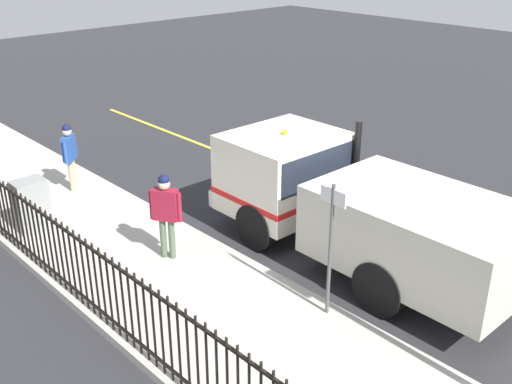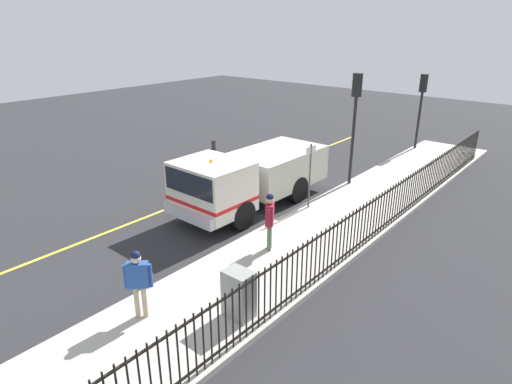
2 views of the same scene
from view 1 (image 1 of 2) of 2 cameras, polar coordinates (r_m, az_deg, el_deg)
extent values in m
plane|color=#2B2B2D|center=(12.16, 7.11, -5.43)|extent=(58.23, 58.23, 0.00)
cube|color=#B7B2A8|center=(10.22, -4.66, -11.02)|extent=(3.17, 26.47, 0.15)
cube|color=yellow|center=(13.65, 12.73, -2.44)|extent=(0.12, 23.82, 0.01)
cube|color=silver|center=(12.41, 2.65, 1.93)|extent=(2.29, 1.97, 1.61)
cube|color=black|center=(12.28, 2.68, 3.46)|extent=(2.11, 2.01, 0.71)
cube|color=beige|center=(10.63, 15.23, -3.80)|extent=(2.31, 3.67, 1.28)
cube|color=silver|center=(13.36, -0.58, 0.56)|extent=(2.16, 0.23, 0.36)
cube|color=red|center=(12.54, 2.62, 0.43)|extent=(2.32, 1.99, 0.12)
cylinder|color=black|center=(11.91, 0.10, -3.28)|extent=(0.31, 0.96, 0.96)
cylinder|color=black|center=(13.23, 6.60, -0.56)|extent=(0.31, 0.96, 0.96)
cylinder|color=black|center=(10.20, 11.67, -8.85)|extent=(0.31, 0.96, 0.96)
cylinder|color=black|center=(11.72, 17.64, -4.98)|extent=(0.31, 0.96, 0.96)
sphere|color=orange|center=(12.12, 2.73, 5.68)|extent=(0.12, 0.12, 0.12)
cylinder|color=black|center=(12.38, 9.42, 2.38)|extent=(0.14, 0.14, 1.93)
cube|color=maroon|center=(11.14, -8.57, -1.18)|extent=(0.44, 0.52, 0.59)
sphere|color=beige|center=(10.97, -8.70, 0.76)|extent=(0.22, 0.22, 0.22)
sphere|color=#14193F|center=(10.95, -8.72, 1.13)|extent=(0.21, 0.21, 0.21)
cylinder|color=#4C6047|center=(11.48, -8.76, -4.29)|extent=(0.12, 0.12, 0.80)
cylinder|color=#4C6047|center=(11.42, -7.96, -4.39)|extent=(0.12, 0.12, 0.80)
cylinder|color=maroon|center=(11.25, -9.83, -1.17)|extent=(0.09, 0.09, 0.57)
cylinder|color=maroon|center=(11.06, -7.27, -1.46)|extent=(0.09, 0.09, 0.57)
cube|color=#264C99|center=(14.67, -17.27, 4.02)|extent=(0.47, 0.47, 0.57)
sphere|color=beige|center=(14.55, -17.45, 5.47)|extent=(0.21, 0.21, 0.21)
sphere|color=#14193F|center=(14.53, -17.49, 5.75)|extent=(0.20, 0.20, 0.20)
cylinder|color=tan|center=(14.83, -17.06, 1.48)|extent=(0.11, 0.11, 0.77)
cylinder|color=tan|center=(14.97, -16.86, 1.72)|extent=(0.11, 0.11, 0.77)
cylinder|color=#264C99|center=(14.45, -17.57, 3.56)|extent=(0.09, 0.09, 0.54)
cylinder|color=#264C99|center=(14.91, -16.94, 4.26)|extent=(0.09, 0.09, 0.54)
cylinder|color=black|center=(12.87, -22.98, -1.38)|extent=(0.04, 0.04, 1.37)
cylinder|color=black|center=(12.70, -22.66, -1.66)|extent=(0.04, 0.04, 1.37)
cylinder|color=black|center=(12.53, -22.32, -1.94)|extent=(0.04, 0.04, 1.37)
cylinder|color=black|center=(12.36, -21.98, -2.24)|extent=(0.04, 0.04, 1.37)
cylinder|color=black|center=(12.20, -21.63, -2.54)|extent=(0.04, 0.04, 1.37)
cylinder|color=black|center=(12.03, -21.27, -2.85)|extent=(0.04, 0.04, 1.37)
cylinder|color=black|center=(11.86, -20.89, -3.16)|extent=(0.04, 0.04, 1.37)
cylinder|color=black|center=(11.69, -20.51, -3.49)|extent=(0.04, 0.04, 1.37)
cylinder|color=black|center=(11.53, -20.11, -3.83)|extent=(0.04, 0.04, 1.37)
cylinder|color=black|center=(11.37, -19.70, -4.17)|extent=(0.04, 0.04, 1.37)
cylinder|color=black|center=(11.20, -19.28, -4.53)|extent=(0.04, 0.04, 1.37)
cylinder|color=black|center=(11.04, -18.85, -4.89)|extent=(0.04, 0.04, 1.37)
cylinder|color=black|center=(10.88, -18.41, -5.27)|extent=(0.04, 0.04, 1.37)
cylinder|color=black|center=(10.72, -17.95, -5.66)|extent=(0.04, 0.04, 1.37)
cylinder|color=black|center=(10.56, -17.47, -6.06)|extent=(0.04, 0.04, 1.37)
cylinder|color=black|center=(10.40, -16.98, -6.47)|extent=(0.04, 0.04, 1.37)
cylinder|color=black|center=(10.25, -16.48, -6.89)|extent=(0.04, 0.04, 1.37)
cylinder|color=black|center=(10.09, -15.96, -7.32)|extent=(0.04, 0.04, 1.37)
cylinder|color=black|center=(9.94, -15.42, -7.77)|extent=(0.04, 0.04, 1.37)
cylinder|color=black|center=(9.79, -14.86, -8.23)|extent=(0.04, 0.04, 1.37)
cylinder|color=black|center=(9.64, -14.29, -8.71)|extent=(0.04, 0.04, 1.37)
cylinder|color=black|center=(9.49, -13.69, -9.20)|extent=(0.04, 0.04, 1.37)
cylinder|color=black|center=(9.34, -13.07, -9.70)|extent=(0.04, 0.04, 1.37)
cylinder|color=black|center=(9.20, -12.44, -10.22)|extent=(0.04, 0.04, 1.37)
cylinder|color=black|center=(9.06, -11.78, -10.75)|extent=(0.04, 0.04, 1.37)
cylinder|color=black|center=(8.92, -11.09, -11.30)|extent=(0.04, 0.04, 1.37)
cylinder|color=black|center=(8.78, -10.39, -11.86)|extent=(0.04, 0.04, 1.37)
cylinder|color=black|center=(8.64, -9.65, -12.44)|extent=(0.04, 0.04, 1.37)
cylinder|color=black|center=(8.51, -8.89, -13.04)|extent=(0.04, 0.04, 1.37)
cylinder|color=black|center=(8.37, -8.11, -13.65)|extent=(0.04, 0.04, 1.37)
cylinder|color=black|center=(8.25, -7.29, -14.28)|extent=(0.04, 0.04, 1.37)
cylinder|color=black|center=(8.12, -6.44, -14.93)|extent=(0.04, 0.04, 1.37)
cylinder|color=black|center=(8.00, -5.56, -15.59)|extent=(0.04, 0.04, 1.37)
cylinder|color=black|center=(7.87, -4.65, -16.27)|extent=(0.04, 0.04, 1.37)
cylinder|color=black|center=(7.76, -3.70, -16.97)|extent=(0.04, 0.04, 1.37)
cylinder|color=black|center=(7.64, -2.72, -17.69)|extent=(0.04, 0.04, 1.37)
cube|color=black|center=(8.82, -12.43, -7.38)|extent=(0.04, 22.50, 0.04)
cube|color=black|center=(9.43, -11.84, -13.10)|extent=(0.04, 22.50, 0.04)
cube|color=gray|center=(13.07, -20.45, -1.23)|extent=(0.64, 0.47, 1.11)
cone|color=orange|center=(13.12, 12.05, -1.83)|extent=(0.48, 0.48, 0.69)
cylinder|color=#4C4C4C|center=(9.47, 7.03, -5.57)|extent=(0.06, 0.06, 2.26)
cube|color=white|center=(9.05, 7.32, -0.43)|extent=(0.05, 0.50, 0.24)
camera|label=2|loc=(17.15, -49.85, 16.89)|focal=30.73mm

